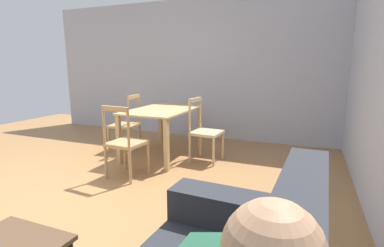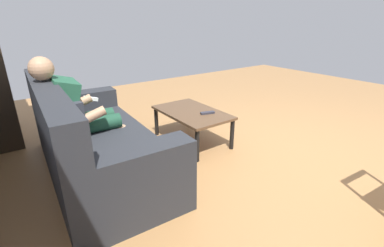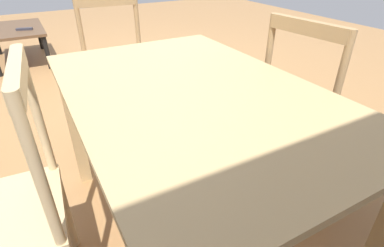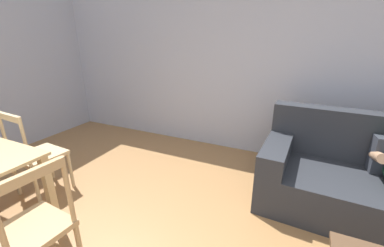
% 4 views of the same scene
% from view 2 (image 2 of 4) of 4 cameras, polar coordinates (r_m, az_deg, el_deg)
% --- Properties ---
extents(ground_plane, '(9.15, 9.15, 0.00)m').
position_cam_2_polar(ground_plane, '(3.35, 24.54, -6.43)').
color(ground_plane, '#9E7042').
extents(couch, '(2.09, 1.03, 0.93)m').
position_cam_2_polar(couch, '(2.79, -20.55, -3.93)').
color(couch, '#282B30').
rests_on(couch, ground_plane).
extents(person_lounging, '(0.61, 0.92, 1.15)m').
position_cam_2_polar(person_lounging, '(2.88, -23.01, 2.05)').
color(person_lounging, '#23563D').
rests_on(person_lounging, ground_plane).
extents(coffee_table, '(0.97, 0.59, 0.40)m').
position_cam_2_polar(coffee_table, '(3.29, 0.00, 1.77)').
color(coffee_table, brown).
rests_on(coffee_table, ground_plane).
extents(tv_remote, '(0.10, 0.18, 0.02)m').
position_cam_2_polar(tv_remote, '(3.19, 3.29, 2.27)').
color(tv_remote, '#2D2D38').
rests_on(tv_remote, coffee_table).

